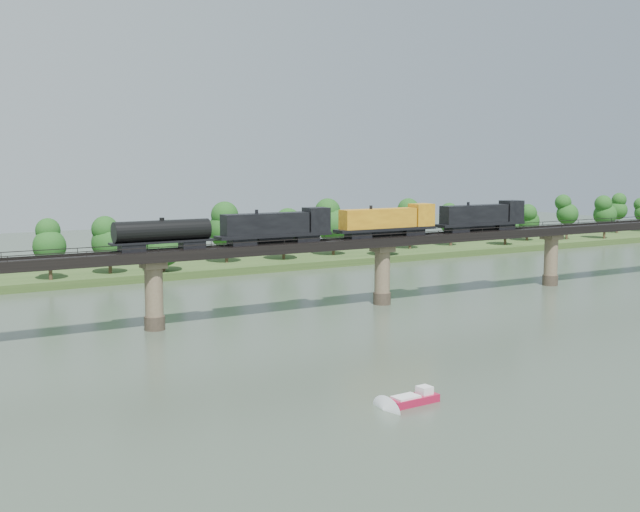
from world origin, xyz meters
TOP-DOWN VIEW (x-y plane):
  - ground at (0.00, 0.00)m, footprint 400.00×400.00m
  - far_bank at (0.00, 85.00)m, footprint 300.00×24.00m
  - bridge at (0.00, 30.00)m, footprint 236.00×30.00m
  - bridge_superstructure at (0.00, 30.00)m, footprint 220.00×4.90m
  - far_treeline at (-8.21, 80.52)m, footprint 289.06×17.54m
  - freight_train at (-6.25, 30.00)m, footprint 77.31×3.01m
  - motorboat at (-29.38, -17.18)m, footprint 5.71×2.33m

SIDE VIEW (x-z plane):
  - ground at x=0.00m, z-range 0.00..0.00m
  - motorboat at x=-29.38m, z-range -0.25..1.32m
  - far_bank at x=0.00m, z-range 0.00..1.60m
  - bridge at x=0.00m, z-range -0.29..11.21m
  - far_treeline at x=-8.21m, z-range 2.03..15.63m
  - bridge_superstructure at x=0.00m, z-range 11.42..12.17m
  - freight_train at x=-6.25m, z-range 11.38..16.70m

